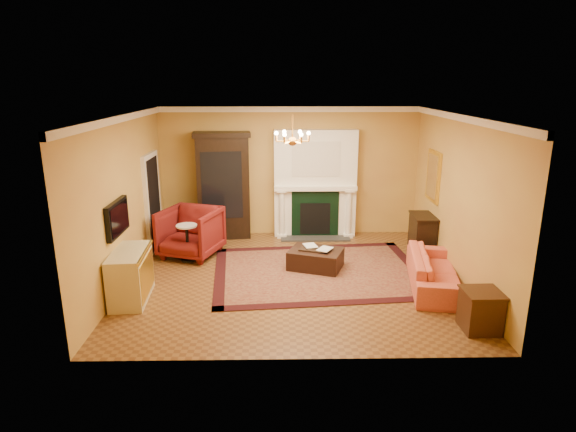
{
  "coord_description": "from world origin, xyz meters",
  "views": [
    {
      "loc": [
        -0.23,
        -8.38,
        3.57
      ],
      "look_at": [
        -0.07,
        0.3,
        1.12
      ],
      "focal_mm": 30.0,
      "sensor_mm": 36.0,
      "label": 1
    }
  ],
  "objects_px": {
    "pedestal_table": "(187,240)",
    "coral_sofa": "(435,265)",
    "console_table": "(422,235)",
    "leather_ottoman": "(316,259)",
    "china_cabinet": "(223,188)",
    "end_table": "(480,312)",
    "wingback_armchair": "(190,230)",
    "commode": "(131,275)"
  },
  "relations": [
    {
      "from": "wingback_armchair",
      "to": "coral_sofa",
      "type": "distance_m",
      "value": 4.91
    },
    {
      "from": "wingback_armchair",
      "to": "coral_sofa",
      "type": "bearing_deg",
      "value": -0.56
    },
    {
      "from": "coral_sofa",
      "to": "console_table",
      "type": "xyz_separation_m",
      "value": [
        0.25,
        1.68,
        0.01
      ]
    },
    {
      "from": "wingback_armchair",
      "to": "commode",
      "type": "relative_size",
      "value": 0.99
    },
    {
      "from": "end_table",
      "to": "leather_ottoman",
      "type": "relative_size",
      "value": 0.6
    },
    {
      "from": "end_table",
      "to": "console_table",
      "type": "distance_m",
      "value": 3.24
    },
    {
      "from": "china_cabinet",
      "to": "leather_ottoman",
      "type": "bearing_deg",
      "value": -52.58
    },
    {
      "from": "commode",
      "to": "leather_ottoman",
      "type": "xyz_separation_m",
      "value": [
        3.2,
        1.31,
        -0.23
      ]
    },
    {
      "from": "commode",
      "to": "china_cabinet",
      "type": "bearing_deg",
      "value": 66.17
    },
    {
      "from": "wingback_armchair",
      "to": "commode",
      "type": "bearing_deg",
      "value": -87.85
    },
    {
      "from": "leather_ottoman",
      "to": "end_table",
      "type": "bearing_deg",
      "value": -27.73
    },
    {
      "from": "pedestal_table",
      "to": "commode",
      "type": "xyz_separation_m",
      "value": [
        -0.62,
        -1.79,
        -0.02
      ]
    },
    {
      "from": "pedestal_table",
      "to": "commode",
      "type": "distance_m",
      "value": 1.89
    },
    {
      "from": "commode",
      "to": "end_table",
      "type": "xyz_separation_m",
      "value": [
        5.45,
        -1.15,
        -0.13
      ]
    },
    {
      "from": "china_cabinet",
      "to": "console_table",
      "type": "xyz_separation_m",
      "value": [
        4.31,
        -1.26,
        -0.76
      ]
    },
    {
      "from": "commode",
      "to": "console_table",
      "type": "distance_m",
      "value": 5.89
    },
    {
      "from": "coral_sofa",
      "to": "end_table",
      "type": "relative_size",
      "value": 3.53
    },
    {
      "from": "wingback_armchair",
      "to": "end_table",
      "type": "xyz_separation_m",
      "value": [
        4.81,
        -3.22,
        -0.27
      ]
    },
    {
      "from": "console_table",
      "to": "leather_ottoman",
      "type": "distance_m",
      "value": 2.44
    },
    {
      "from": "pedestal_table",
      "to": "leather_ottoman",
      "type": "height_order",
      "value": "pedestal_table"
    },
    {
      "from": "china_cabinet",
      "to": "console_table",
      "type": "bearing_deg",
      "value": -23.33
    },
    {
      "from": "commode",
      "to": "end_table",
      "type": "height_order",
      "value": "commode"
    },
    {
      "from": "coral_sofa",
      "to": "console_table",
      "type": "distance_m",
      "value": 1.7
    },
    {
      "from": "pedestal_table",
      "to": "commode",
      "type": "height_order",
      "value": "commode"
    },
    {
      "from": "china_cabinet",
      "to": "leather_ottoman",
      "type": "distance_m",
      "value": 3.02
    },
    {
      "from": "china_cabinet",
      "to": "end_table",
      "type": "distance_m",
      "value": 6.25
    },
    {
      "from": "coral_sofa",
      "to": "china_cabinet",
      "type": "bearing_deg",
      "value": 64.26
    },
    {
      "from": "leather_ottoman",
      "to": "console_table",
      "type": "bearing_deg",
      "value": 38.46
    },
    {
      "from": "pedestal_table",
      "to": "end_table",
      "type": "bearing_deg",
      "value": -31.29
    },
    {
      "from": "china_cabinet",
      "to": "pedestal_table",
      "type": "relative_size",
      "value": 3.09
    },
    {
      "from": "console_table",
      "to": "coral_sofa",
      "type": "bearing_deg",
      "value": -96.33
    },
    {
      "from": "console_table",
      "to": "leather_ottoman",
      "type": "relative_size",
      "value": 0.84
    },
    {
      "from": "wingback_armchair",
      "to": "console_table",
      "type": "relative_size",
      "value": 1.37
    },
    {
      "from": "china_cabinet",
      "to": "leather_ottoman",
      "type": "xyz_separation_m",
      "value": [
        2.0,
        -2.04,
        -0.97
      ]
    },
    {
      "from": "end_table",
      "to": "wingback_armchair",
      "type": "bearing_deg",
      "value": 146.2
    },
    {
      "from": "pedestal_table",
      "to": "end_table",
      "type": "height_order",
      "value": "pedestal_table"
    },
    {
      "from": "china_cabinet",
      "to": "pedestal_table",
      "type": "distance_m",
      "value": 1.82
    },
    {
      "from": "leather_ottoman",
      "to": "wingback_armchair",
      "type": "bearing_deg",
      "value": -176.78
    },
    {
      "from": "pedestal_table",
      "to": "end_table",
      "type": "relative_size",
      "value": 1.29
    },
    {
      "from": "pedestal_table",
      "to": "coral_sofa",
      "type": "height_order",
      "value": "coral_sofa"
    },
    {
      "from": "china_cabinet",
      "to": "end_table",
      "type": "relative_size",
      "value": 4.0
    },
    {
      "from": "wingback_armchair",
      "to": "end_table",
      "type": "distance_m",
      "value": 5.8
    }
  ]
}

